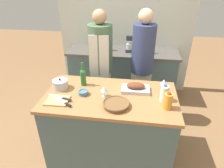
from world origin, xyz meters
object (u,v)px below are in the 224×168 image
Objects in this scene: person_cook_guest at (142,63)px; condiment_bottle_short at (93,49)px; wine_glass_right at (104,89)px; condiment_bottle_extra at (150,48)px; roasting_pan at (136,88)px; stand_mixer at (131,45)px; milk_jug at (164,93)px; knife_paring at (64,102)px; wine_glass_left at (164,82)px; stock_pot at (60,84)px; person_cook_aproned at (101,63)px; wicker_basket at (116,104)px; juice_jug at (168,101)px; knife_chef at (61,98)px; mixing_bowl at (83,92)px; cutting_board at (57,100)px; condiment_bottle_tall at (109,45)px; wine_bottle_green at (83,76)px.

condiment_bottle_short is at bearing 125.32° from person_cook_guest.
wine_glass_right is 0.70× the size of condiment_bottle_extra.
stand_mixer is at bearing 95.76° from roasting_pan.
milk_jug reaches higher than knife_paring.
wine_glass_right is at bearing -178.88° from milk_jug.
milk_jug is 0.11× the size of person_cook_guest.
stand_mixer reaches higher than roasting_pan.
wine_glass_left is at bearing -69.50° from stand_mixer.
person_cook_aproned is (0.36, 0.72, -0.00)m from stock_pot.
person_cook_aproned reaches higher than knife_paring.
roasting_pan is at bearing 154.40° from milk_jug.
wicker_basket is 2.01× the size of condiment_bottle_short.
milk_jug reaches higher than juice_jug.
person_cook_guest is at bearing 63.99° from wine_glass_right.
wicker_basket is 0.98× the size of knife_chef.
person_cook_guest is (0.67, 0.86, 0.04)m from mixing_bowl.
cutting_board is 1.30× the size of milk_jug.
wine_glass_right is at bearing -158.67° from wine_glass_left.
condiment_bottle_extra is at bearing 4.67° from condiment_bottle_short.
knife_chef is (0.02, 0.04, 0.01)m from cutting_board.
wicker_basket reaches higher than knife_chef.
knife_chef reaches higher than cutting_board.
cutting_board is 1.74m from condiment_bottle_tall.
milk_jug reaches higher than stock_pot.
wine_glass_left is (1.24, 0.17, 0.04)m from stock_pot.
wine_bottle_green is at bearing -82.73° from condiment_bottle_short.
wine_glass_left is at bearing 15.95° from mixing_bowl.
wicker_basket is at bearing -23.79° from mixing_bowl.
milk_jug is (0.32, -0.15, 0.05)m from roasting_pan.
roasting_pan is at bearing 21.72° from cutting_board.
knife_chef is 0.17× the size of person_cook_aproned.
condiment_bottle_short is at bearing 134.79° from wine_glass_left.
wine_glass_right is at bearing 19.14° from cutting_board.
juice_jug reaches higher than condiment_bottle_extra.
wine_glass_right is (0.50, 0.17, 0.09)m from cutting_board.
stand_mixer is at bearing 82.00° from wine_glass_right.
wine_glass_right reaches higher than knife_chef.
person_cook_aproned is at bearing 73.44° from cutting_board.
person_cook_guest is (0.60, -0.68, -0.02)m from condiment_bottle_tall.
condiment_bottle_short is 0.77× the size of condiment_bottle_extra.
juice_jug is at bearing -85.10° from condiment_bottle_extra.
knife_chef is (-0.23, -0.13, -0.01)m from mixing_bowl.
cutting_board is at bearing -76.94° from stock_pot.
condiment_bottle_extra is at bearing 57.72° from knife_chef.
roasting_pan is 0.39m from wine_glass_right.
juice_jug is 1.17m from knife_chef.
milk_jug is at bearing 9.05° from cutting_board.
stock_pot is (-0.72, 0.28, 0.03)m from wicker_basket.
wine_glass_right is 1.59m from condiment_bottle_extra.
condiment_bottle_extra is (0.20, 1.33, 0.04)m from roasting_pan.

